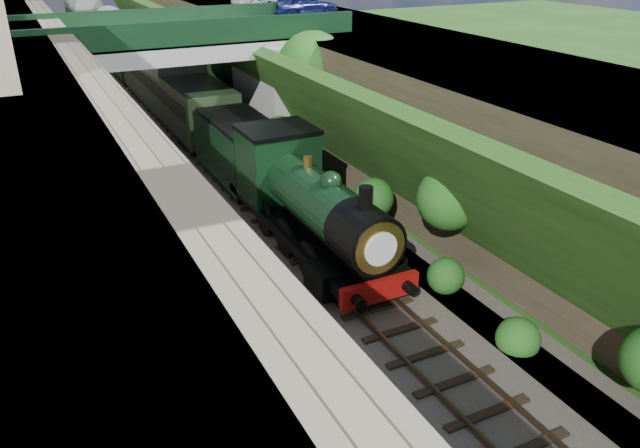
# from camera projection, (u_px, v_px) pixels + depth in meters

# --- Properties ---
(trackbed) EXTENTS (10.00, 90.00, 0.20)m
(trackbed) POSITION_uv_depth(u_px,v_px,m) (207.00, 176.00, 30.44)
(trackbed) COLOR #473F38
(trackbed) RESTS_ON ground
(retaining_wall) EXTENTS (1.00, 90.00, 7.00)m
(retaining_wall) POSITION_uv_depth(u_px,v_px,m) (77.00, 122.00, 26.79)
(retaining_wall) COLOR #756B56
(retaining_wall) RESTS_ON ground
(street_plateau_right) EXTENTS (8.00, 90.00, 6.25)m
(street_plateau_right) POSITION_uv_depth(u_px,v_px,m) (376.00, 94.00, 32.97)
(street_plateau_right) COLOR #262628
(street_plateau_right) RESTS_ON ground
(embankment_slope) EXTENTS (4.26, 90.00, 6.36)m
(embankment_slope) POSITION_uv_depth(u_px,v_px,m) (313.00, 121.00, 29.95)
(embankment_slope) COLOR #1E4714
(embankment_slope) RESTS_ON ground
(track_left) EXTENTS (2.50, 90.00, 0.20)m
(track_left) POSITION_uv_depth(u_px,v_px,m) (166.00, 179.00, 29.57)
(track_left) COLOR black
(track_left) RESTS_ON trackbed
(track_right) EXTENTS (2.50, 90.00, 0.20)m
(track_right) POSITION_uv_depth(u_px,v_px,m) (230.00, 169.00, 30.86)
(track_right) COLOR black
(track_right) RESTS_ON trackbed
(road_bridge) EXTENTS (16.00, 6.40, 7.25)m
(road_bridge) POSITION_uv_depth(u_px,v_px,m) (196.00, 77.00, 32.38)
(road_bridge) COLOR gray
(road_bridge) RESTS_ON ground
(tree) EXTENTS (3.60, 3.80, 6.60)m
(tree) POSITION_uv_depth(u_px,v_px,m) (313.00, 70.00, 31.07)
(tree) COLOR black
(tree) RESTS_ON ground
(car_blue) EXTENTS (4.42, 2.11, 1.46)m
(car_blue) POSITION_uv_depth(u_px,v_px,m) (303.00, 5.00, 36.97)
(car_blue) COLOR #121950
(car_blue) RESTS_ON street_plateau_right
(locomotive) EXTENTS (3.10, 10.22, 3.83)m
(locomotive) POSITION_uv_depth(u_px,v_px,m) (310.00, 205.00, 22.66)
(locomotive) COLOR black
(locomotive) RESTS_ON trackbed
(tender) EXTENTS (2.70, 6.00, 3.05)m
(tender) POSITION_uv_depth(u_px,v_px,m) (242.00, 154.00, 28.75)
(tender) COLOR black
(tender) RESTS_ON trackbed
(coach_front) EXTENTS (2.90, 18.00, 3.70)m
(coach_front) POSITION_uv_depth(u_px,v_px,m) (172.00, 89.00, 38.80)
(coach_front) COLOR black
(coach_front) RESTS_ON trackbed
(coach_middle) EXTENTS (2.90, 18.00, 3.70)m
(coach_middle) POSITION_uv_depth(u_px,v_px,m) (118.00, 45.00, 54.07)
(coach_middle) COLOR black
(coach_middle) RESTS_ON trackbed
(coach_rear) EXTENTS (2.90, 18.00, 3.70)m
(coach_rear) POSITION_uv_depth(u_px,v_px,m) (88.00, 20.00, 69.33)
(coach_rear) COLOR black
(coach_rear) RESTS_ON trackbed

